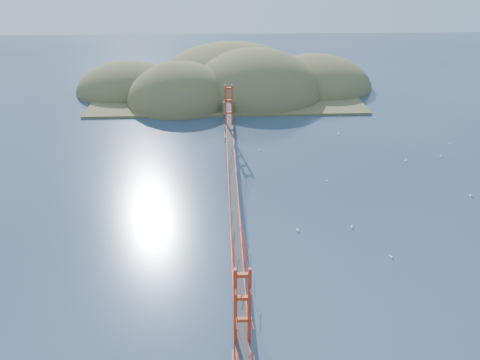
{
  "coord_description": "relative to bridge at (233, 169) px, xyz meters",
  "views": [
    {
      "loc": [
        -1.61,
        -63.03,
        37.19
      ],
      "look_at": [
        1.04,
        0.0,
        5.24
      ],
      "focal_mm": 35.0,
      "sensor_mm": 36.0,
      "label": 1
    }
  ],
  "objects": [
    {
      "name": "ground",
      "position": [
        0.0,
        -0.18,
        -7.01
      ],
      "size": [
        320.0,
        320.0,
        0.0
      ],
      "primitive_type": "plane",
      "color": "#283850",
      "rests_on": "ground"
    },
    {
      "name": "bridge",
      "position": [
        0.0,
        0.0,
        0.0
      ],
      "size": [
        2.2,
        94.4,
        12.0
      ],
      "color": "gray",
      "rests_on": "ground"
    },
    {
      "name": "far_headlands",
      "position": [
        2.21,
        68.33,
        -7.01
      ],
      "size": [
        84.0,
        58.0,
        25.0
      ],
      "color": "brown",
      "rests_on": "ground"
    },
    {
      "name": "sailboat_0",
      "position": [
        9.16,
        -6.36,
        -6.85
      ],
      "size": [
        0.64,
        0.66,
        0.74
      ],
      "color": "white",
      "rests_on": "ground"
    },
    {
      "name": "sailboat_15",
      "position": [
        35.08,
        41.82,
        -6.86
      ],
      "size": [
        0.48,
        0.59,
        0.69
      ],
      "color": "white",
      "rests_on": "ground"
    },
    {
      "name": "sailboat_17",
      "position": [
        45.65,
        24.72,
        -6.87
      ],
      "size": [
        0.51,
        0.51,
        0.56
      ],
      "color": "white",
      "rests_on": "ground"
    },
    {
      "name": "sailboat_14",
      "position": [
        17.24,
        -5.92,
        -6.85
      ],
      "size": [
        0.61,
        0.63,
        0.7
      ],
      "color": "white",
      "rests_on": "ground"
    },
    {
      "name": "sailboat_3",
      "position": [
        6.0,
        23.27,
        -6.86
      ],
      "size": [
        0.6,
        0.6,
        0.63
      ],
      "color": "white",
      "rests_on": "ground"
    },
    {
      "name": "sailboat_6",
      "position": [
        20.58,
        -13.36,
        -6.86
      ],
      "size": [
        0.58,
        0.59,
        0.67
      ],
      "color": "white",
      "rests_on": "ground"
    },
    {
      "name": "sailboat_5",
      "position": [
        39.23,
        2.74,
        -6.85
      ],
      "size": [
        0.58,
        0.65,
        0.74
      ],
      "color": "white",
      "rests_on": "ground"
    },
    {
      "name": "sailboat_8",
      "position": [
        41.16,
        18.69,
        -6.87
      ],
      "size": [
        0.52,
        0.49,
        0.59
      ],
      "color": "white",
      "rests_on": "ground"
    },
    {
      "name": "sailboat_1",
      "position": [
        16.71,
        9.11,
        -6.87
      ],
      "size": [
        0.55,
        0.55,
        0.57
      ],
      "color": "white",
      "rests_on": "ground"
    },
    {
      "name": "sailboat_4",
      "position": [
        33.56,
        16.95,
        -6.86
      ],
      "size": [
        0.64,
        0.64,
        0.68
      ],
      "color": "white",
      "rests_on": "ground"
    },
    {
      "name": "sailboat_extra_0",
      "position": [
        23.86,
        31.43,
        -6.86
      ],
      "size": [
        0.61,
        0.61,
        0.64
      ],
      "color": "white",
      "rests_on": "ground"
    }
  ]
}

